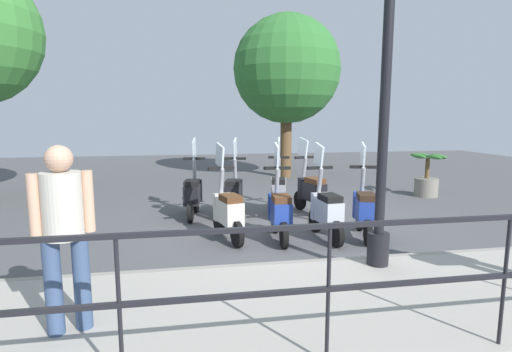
{
  "coord_description": "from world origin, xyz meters",
  "views": [
    {
      "loc": [
        -6.81,
        1.71,
        1.97
      ],
      "look_at": [
        0.2,
        0.5,
        0.9
      ],
      "focal_mm": 28.0,
      "sensor_mm": 36.0,
      "label": 1
    }
  ],
  "objects_px": {
    "scooter_far_3": "(193,193)",
    "scooter_far_0": "(311,191)",
    "potted_palm": "(427,178)",
    "scooter_near_1": "(326,210)",
    "pedestrian_distant": "(64,225)",
    "scooter_far_2": "(234,193)",
    "lamp_post_near": "(384,120)",
    "scooter_far_1": "(279,191)",
    "scooter_near_3": "(228,210)",
    "scooter_near_2": "(280,211)",
    "tree_distant": "(287,70)",
    "scooter_near_0": "(364,209)"
  },
  "relations": [
    {
      "from": "scooter_far_3",
      "to": "scooter_far_0",
      "type": "bearing_deg",
      "value": -84.81
    },
    {
      "from": "potted_palm",
      "to": "scooter_near_1",
      "type": "relative_size",
      "value": 0.69
    },
    {
      "from": "pedestrian_distant",
      "to": "scooter_far_2",
      "type": "height_order",
      "value": "pedestrian_distant"
    },
    {
      "from": "lamp_post_near",
      "to": "pedestrian_distant",
      "type": "distance_m",
      "value": 3.56
    },
    {
      "from": "lamp_post_near",
      "to": "potted_palm",
      "type": "height_order",
      "value": "lamp_post_near"
    },
    {
      "from": "scooter_far_1",
      "to": "scooter_near_3",
      "type": "bearing_deg",
      "value": 155.59
    },
    {
      "from": "scooter_near_1",
      "to": "scooter_far_1",
      "type": "height_order",
      "value": "same"
    },
    {
      "from": "scooter_near_2",
      "to": "tree_distant",
      "type": "bearing_deg",
      "value": -11.43
    },
    {
      "from": "scooter_near_1",
      "to": "scooter_near_3",
      "type": "distance_m",
      "value": 1.57
    },
    {
      "from": "tree_distant",
      "to": "scooter_far_0",
      "type": "bearing_deg",
      "value": 171.8
    },
    {
      "from": "lamp_post_near",
      "to": "scooter_near_1",
      "type": "xyz_separation_m",
      "value": [
        1.54,
        0.13,
        -1.44
      ]
    },
    {
      "from": "scooter_near_2",
      "to": "scooter_far_1",
      "type": "height_order",
      "value": "same"
    },
    {
      "from": "scooter_far_0",
      "to": "scooter_far_3",
      "type": "xyz_separation_m",
      "value": [
        0.14,
        2.35,
        0.0
      ]
    },
    {
      "from": "scooter_near_3",
      "to": "scooter_far_1",
      "type": "distance_m",
      "value": 1.93
    },
    {
      "from": "pedestrian_distant",
      "to": "scooter_near_1",
      "type": "height_order",
      "value": "pedestrian_distant"
    },
    {
      "from": "lamp_post_near",
      "to": "potted_palm",
      "type": "bearing_deg",
      "value": -38.29
    },
    {
      "from": "scooter_near_1",
      "to": "scooter_near_3",
      "type": "relative_size",
      "value": 1.0
    },
    {
      "from": "scooter_near_3",
      "to": "scooter_far_1",
      "type": "height_order",
      "value": "same"
    },
    {
      "from": "scooter_near_0",
      "to": "scooter_far_0",
      "type": "relative_size",
      "value": 1.0
    },
    {
      "from": "pedestrian_distant",
      "to": "scooter_far_2",
      "type": "xyz_separation_m",
      "value": [
        4.22,
        -1.89,
        -0.6
      ]
    },
    {
      "from": "pedestrian_distant",
      "to": "scooter_far_3",
      "type": "height_order",
      "value": "pedestrian_distant"
    },
    {
      "from": "scooter_far_0",
      "to": "scooter_far_3",
      "type": "height_order",
      "value": "same"
    },
    {
      "from": "scooter_far_0",
      "to": "scooter_far_2",
      "type": "height_order",
      "value": "same"
    },
    {
      "from": "scooter_near_1",
      "to": "scooter_far_3",
      "type": "xyz_separation_m",
      "value": [
        1.8,
        2.07,
        0.0
      ]
    },
    {
      "from": "potted_palm",
      "to": "scooter_near_3",
      "type": "height_order",
      "value": "scooter_near_3"
    },
    {
      "from": "potted_palm",
      "to": "scooter_far_2",
      "type": "height_order",
      "value": "scooter_far_2"
    },
    {
      "from": "scooter_near_0",
      "to": "scooter_near_1",
      "type": "distance_m",
      "value": 0.65
    },
    {
      "from": "tree_distant",
      "to": "scooter_far_2",
      "type": "xyz_separation_m",
      "value": [
        -4.93,
        2.28,
        -2.93
      ]
    },
    {
      "from": "scooter_far_0",
      "to": "scooter_far_3",
      "type": "distance_m",
      "value": 2.35
    },
    {
      "from": "scooter_near_3",
      "to": "scooter_near_2",
      "type": "bearing_deg",
      "value": -115.28
    },
    {
      "from": "scooter_near_1",
      "to": "scooter_far_1",
      "type": "relative_size",
      "value": 1.0
    },
    {
      "from": "pedestrian_distant",
      "to": "scooter_far_1",
      "type": "bearing_deg",
      "value": 128.42
    },
    {
      "from": "potted_palm",
      "to": "scooter_far_2",
      "type": "relative_size",
      "value": 0.69
    },
    {
      "from": "scooter_near_0",
      "to": "lamp_post_near",
      "type": "bearing_deg",
      "value": 176.79
    },
    {
      "from": "scooter_near_2",
      "to": "scooter_far_1",
      "type": "distance_m",
      "value": 1.71
    },
    {
      "from": "potted_palm",
      "to": "scooter_near_0",
      "type": "height_order",
      "value": "scooter_near_0"
    },
    {
      "from": "scooter_near_0",
      "to": "scooter_far_2",
      "type": "bearing_deg",
      "value": 64.33
    },
    {
      "from": "potted_palm",
      "to": "scooter_far_3",
      "type": "height_order",
      "value": "scooter_far_3"
    },
    {
      "from": "tree_distant",
      "to": "potted_palm",
      "type": "xyz_separation_m",
      "value": [
        -3.68,
        -2.67,
        -2.97
      ]
    },
    {
      "from": "scooter_near_1",
      "to": "scooter_near_2",
      "type": "height_order",
      "value": "same"
    },
    {
      "from": "tree_distant",
      "to": "scooter_near_1",
      "type": "xyz_separation_m",
      "value": [
        -6.61,
        0.99,
        -2.93
      ]
    },
    {
      "from": "tree_distant",
      "to": "scooter_far_1",
      "type": "height_order",
      "value": "tree_distant"
    },
    {
      "from": "scooter_far_0",
      "to": "scooter_far_1",
      "type": "height_order",
      "value": "same"
    },
    {
      "from": "tree_distant",
      "to": "scooter_near_1",
      "type": "bearing_deg",
      "value": 171.49
    },
    {
      "from": "potted_palm",
      "to": "scooter_near_0",
      "type": "xyz_separation_m",
      "value": [
        -2.95,
        3.01,
        0.04
      ]
    },
    {
      "from": "lamp_post_near",
      "to": "scooter_near_2",
      "type": "distance_m",
      "value": 2.34
    },
    {
      "from": "scooter_near_0",
      "to": "pedestrian_distant",
      "type": "bearing_deg",
      "value": 138.94
    },
    {
      "from": "pedestrian_distant",
      "to": "scooter_far_0",
      "type": "bearing_deg",
      "value": 122.15
    },
    {
      "from": "pedestrian_distant",
      "to": "scooter_far_0",
      "type": "relative_size",
      "value": 1.03
    },
    {
      "from": "tree_distant",
      "to": "scooter_near_0",
      "type": "distance_m",
      "value": 7.26
    }
  ]
}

